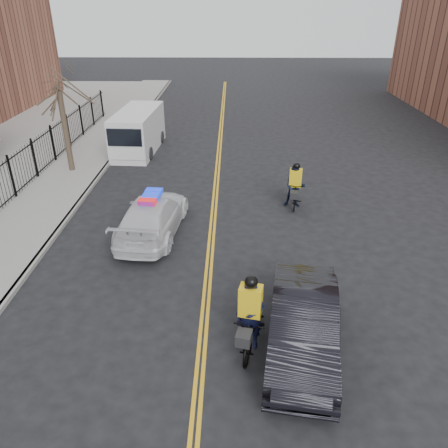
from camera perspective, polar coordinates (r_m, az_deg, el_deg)
ground at (r=14.06m, az=-2.18°, el=-7.94°), size 120.00×120.00×0.00m
center_line_left at (r=21.09m, az=-1.29°, el=4.75°), size 0.10×60.00×0.01m
center_line_right at (r=21.08m, az=-0.85°, el=4.75°), size 0.10×60.00×0.01m
sidewalk at (r=22.60m, az=-20.51°, el=4.74°), size 3.00×60.00×0.15m
curb at (r=22.10m, az=-16.87°, el=4.82°), size 0.20×60.00×0.15m
iron_fence at (r=22.88m, az=-24.41°, el=6.78°), size 0.12×28.00×2.00m
street_tree at (r=23.46m, az=-20.50°, el=14.46°), size 3.20×3.20×4.80m
police_cruiser at (r=16.87m, az=-9.33°, el=1.05°), size 2.51×5.22×1.63m
dark_sedan at (r=11.51m, az=10.30°, el=-12.80°), size 2.36×4.94×1.56m
cargo_van at (r=26.59m, az=-11.24°, el=11.69°), size 2.42×5.74×2.36m
cyclist_near at (r=11.46m, az=3.38°, el=-12.71°), size 1.25×2.32×2.17m
cyclist_far at (r=19.14m, az=9.22°, el=4.49°), size 0.99×2.04×1.99m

